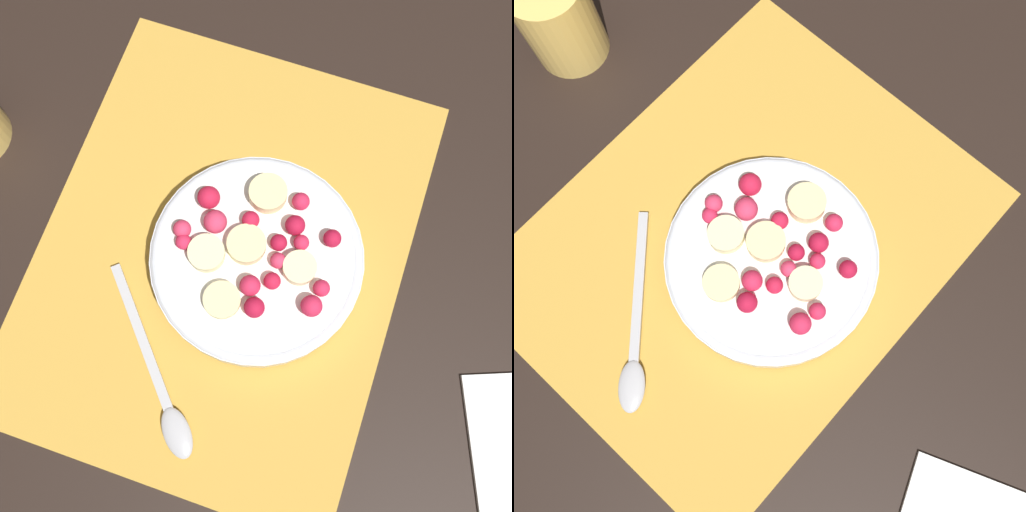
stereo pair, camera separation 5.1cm
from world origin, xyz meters
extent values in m
plane|color=black|center=(0.00, 0.00, 0.00)|extent=(3.00, 3.00, 0.00)
cube|color=gold|center=(0.00, 0.00, 0.00)|extent=(0.44, 0.35, 0.01)
cylinder|color=silver|center=(0.00, -0.04, 0.02)|extent=(0.20, 0.20, 0.03)
torus|color=silver|center=(0.00, -0.04, 0.03)|extent=(0.20, 0.20, 0.01)
cylinder|color=white|center=(0.00, -0.04, 0.04)|extent=(0.18, 0.18, 0.00)
cylinder|color=beige|center=(-0.05, -0.02, 0.04)|extent=(0.04, 0.04, 0.01)
cylinder|color=beige|center=(0.01, -0.02, 0.04)|extent=(0.05, 0.05, 0.01)
cylinder|color=beige|center=(-0.01, 0.01, 0.04)|extent=(0.05, 0.05, 0.01)
cylinder|color=beige|center=(0.06, -0.03, 0.04)|extent=(0.05, 0.05, 0.01)
cylinder|color=beige|center=(0.00, -0.08, 0.04)|extent=(0.04, 0.04, 0.01)
sphere|color=#D12347|center=(-0.03, -0.10, 0.05)|extent=(0.02, 0.02, 0.02)
sphere|color=#D12347|center=(-0.03, -0.04, 0.05)|extent=(0.02, 0.02, 0.02)
sphere|color=#DB3356|center=(0.02, 0.01, 0.05)|extent=(0.02, 0.02, 0.02)
sphere|color=red|center=(0.04, 0.02, 0.05)|extent=(0.02, 0.02, 0.02)
sphere|color=red|center=(-0.02, -0.06, 0.04)|extent=(0.02, 0.02, 0.02)
sphere|color=#D12347|center=(-0.01, -0.10, 0.04)|extent=(0.02, 0.02, 0.02)
sphere|color=#D12347|center=(0.02, -0.07, 0.04)|extent=(0.01, 0.01, 0.01)
sphere|color=red|center=(0.03, -0.02, 0.05)|extent=(0.02, 0.02, 0.02)
sphere|color=#B21433|center=(0.04, -0.10, 0.05)|extent=(0.02, 0.02, 0.02)
sphere|color=#DB3356|center=(0.00, -0.06, 0.04)|extent=(0.01, 0.01, 0.01)
sphere|color=#B21433|center=(0.04, -0.06, 0.05)|extent=(0.02, 0.02, 0.02)
sphere|color=#DB3356|center=(0.00, 0.04, 0.05)|extent=(0.02, 0.02, 0.02)
sphere|color=#B21433|center=(0.02, -0.05, 0.04)|extent=(0.02, 0.02, 0.02)
sphere|color=#D12347|center=(0.06, -0.06, 0.05)|extent=(0.02, 0.02, 0.02)
sphere|color=#B21433|center=(-0.05, -0.05, 0.05)|extent=(0.02, 0.02, 0.02)
sphere|color=#D12347|center=(-0.01, 0.03, 0.04)|extent=(0.01, 0.01, 0.01)
cube|color=#B2B2B7|center=(-0.10, 0.04, 0.01)|extent=(0.11, 0.10, 0.00)
ellipsoid|color=#B2B2B7|center=(-0.17, -0.02, 0.01)|extent=(0.05, 0.05, 0.01)
camera|label=1|loc=(-0.12, -0.08, 0.54)|focal=40.00mm
camera|label=2|loc=(-0.10, -0.12, 0.54)|focal=40.00mm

